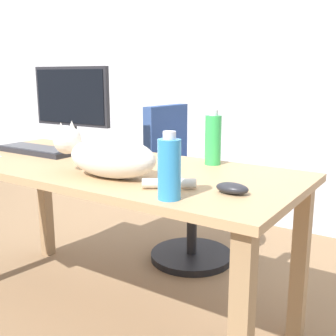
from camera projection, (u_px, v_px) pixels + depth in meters
The scene contains 10 objects.
ground_plane at pixel (111, 314), 1.91m from camera, with size 8.00×8.00×0.00m, color #846647.
back_wall at pixel (253, 42), 2.89m from camera, with size 6.00×0.04×2.60m, color silver.
desk at pixel (107, 186), 1.78m from camera, with size 1.64×0.70×0.70m.
office_chair at pixel (185, 195), 2.43m from camera, with size 0.48×0.48×0.90m.
monitor at pixel (72, 104), 2.14m from camera, with size 0.48×0.20×0.41m.
keyboard at pixel (37, 150), 2.04m from camera, with size 0.44×0.15×0.03m.
cat at pixel (107, 155), 1.53m from camera, with size 0.61×0.21×0.20m.
computer_mouse at pixel (232, 188), 1.32m from camera, with size 0.11×0.06×0.04m, color #232328.
water_bottle at pixel (169, 168), 1.25m from camera, with size 0.07×0.07×0.21m.
spray_bottle at pixel (213, 139), 1.75m from camera, with size 0.07×0.07×0.23m.
Camera 1 is at (1.17, -1.29, 1.07)m, focal length 44.43 mm.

